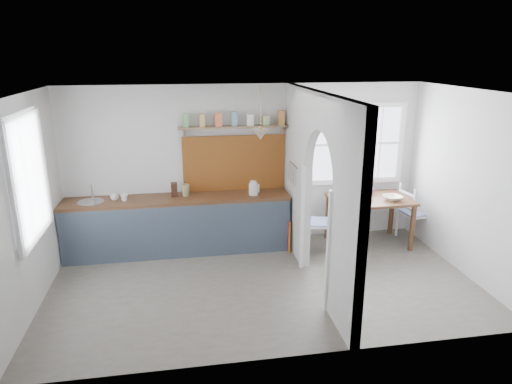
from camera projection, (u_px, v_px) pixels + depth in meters
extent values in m
cube|color=slate|center=(264.00, 283.00, 6.31)|extent=(5.80, 3.20, 0.01)
cube|color=silver|center=(265.00, 92.00, 5.54)|extent=(5.80, 3.20, 0.01)
cube|color=silver|center=(247.00, 165.00, 7.44)|extent=(5.80, 0.01, 2.60)
cube|color=silver|center=(295.00, 243.00, 4.42)|extent=(5.80, 0.01, 2.60)
cube|color=silver|center=(27.00, 206.00, 5.47)|extent=(0.01, 3.20, 2.60)
cube|color=silver|center=(468.00, 184.00, 6.39)|extent=(0.01, 3.20, 2.60)
cube|color=silver|center=(349.00, 224.00, 4.91)|extent=(0.12, 0.80, 2.60)
cube|color=silver|center=(297.00, 173.00, 6.98)|extent=(0.12, 1.20, 2.60)
cube|color=silver|center=(324.00, 136.00, 5.62)|extent=(0.12, 1.20, 1.05)
cube|color=#4D2F1B|center=(178.00, 199.00, 7.10)|extent=(3.50, 0.60, 0.05)
cube|color=#464F58|center=(179.00, 233.00, 6.96)|extent=(3.50, 0.03, 0.85)
cube|color=black|center=(179.00, 225.00, 7.28)|extent=(3.46, 0.45, 0.85)
cylinder|color=#BEBEBE|center=(91.00, 203.00, 6.89)|extent=(0.40, 0.40, 0.02)
cube|color=#98511B|center=(234.00, 163.00, 7.37)|extent=(1.65, 0.03, 0.90)
cube|color=#8B6F50|center=(234.00, 127.00, 7.11)|extent=(1.75, 0.20, 0.03)
cube|color=#5C9556|center=(186.00, 121.00, 6.96)|extent=(0.09, 0.09, 0.18)
cube|color=#AD8646|center=(202.00, 121.00, 7.00)|extent=(0.09, 0.09, 0.18)
cube|color=#D25D31|center=(218.00, 120.00, 7.04)|extent=(0.09, 0.09, 0.18)
cube|color=#6397AE|center=(234.00, 120.00, 7.08)|extent=(0.09, 0.09, 0.18)
cube|color=silver|center=(250.00, 120.00, 7.12)|extent=(0.09, 0.09, 0.18)
cube|color=#8DA86B|center=(266.00, 119.00, 7.16)|extent=(0.09, 0.09, 0.18)
cube|color=#A66628|center=(281.00, 119.00, 7.20)|extent=(0.09, 0.09, 0.18)
cone|color=beige|center=(261.00, 134.00, 6.86)|extent=(0.26, 0.26, 0.16)
cylinder|color=#BEBEBE|center=(294.00, 165.00, 6.83)|extent=(0.02, 0.50, 0.02)
imported|color=white|center=(124.00, 198.00, 6.92)|extent=(0.14, 0.14, 0.11)
imported|color=silver|center=(115.00, 197.00, 6.96)|extent=(0.15, 0.15, 0.10)
cube|color=black|center=(174.00, 190.00, 7.14)|extent=(0.10, 0.14, 0.21)
cylinder|color=#8F8459|center=(186.00, 190.00, 7.16)|extent=(0.15, 0.15, 0.18)
cube|color=#B51264|center=(289.00, 235.00, 7.25)|extent=(0.02, 0.03, 0.48)
cube|color=#CB6B15|center=(290.00, 238.00, 7.20)|extent=(0.02, 0.03, 0.55)
imported|color=white|center=(393.00, 198.00, 7.28)|extent=(0.32, 0.32, 0.07)
imported|color=#7EA276|center=(368.00, 197.00, 7.26)|extent=(0.12, 0.12, 0.10)
cylinder|color=black|center=(353.00, 200.00, 7.29)|extent=(0.22, 0.22, 0.02)
imported|color=#763984|center=(369.00, 189.00, 7.55)|extent=(0.23, 0.23, 0.18)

